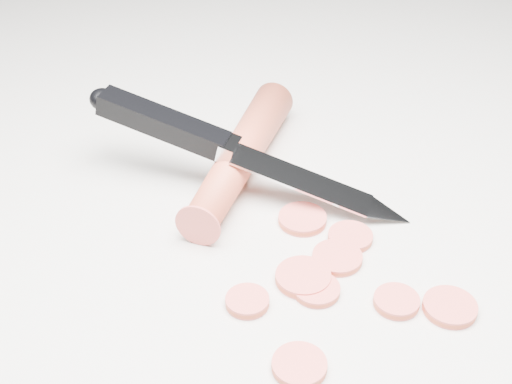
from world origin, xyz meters
TOP-DOWN VIEW (x-y plane):
  - ground at (0.00, 0.00)m, footprint 2.40×2.40m
  - carrot at (0.03, 0.07)m, footprint 0.18×0.14m
  - carrot_slice_0 at (-0.05, -0.06)m, footprint 0.03×0.03m
  - carrot_slice_1 at (-0.06, -0.12)m, footprint 0.04×0.04m
  - carrot_slice_2 at (0.03, -0.06)m, footprint 0.04×0.04m
  - carrot_slice_3 at (0.05, -0.05)m, footprint 0.03×0.03m
  - carrot_slice_4 at (0.03, -0.01)m, footprint 0.04×0.04m
  - carrot_slice_5 at (-0.01, -0.06)m, footprint 0.04×0.04m
  - carrot_slice_6 at (0.06, -0.14)m, footprint 0.04×0.04m
  - carrot_slice_7 at (0.03, -0.12)m, footprint 0.03×0.03m
  - carrot_slice_8 at (-0.01, -0.08)m, footprint 0.03×0.03m
  - kitchen_knife at (0.02, 0.05)m, footprint 0.19×0.24m

SIDE VIEW (x-z plane):
  - ground at x=0.00m, z-range 0.00..0.00m
  - carrot_slice_8 at x=-0.01m, z-range 0.00..0.01m
  - carrot_slice_3 at x=0.05m, z-range 0.00..0.01m
  - carrot_slice_2 at x=0.03m, z-range 0.00..0.01m
  - carrot_slice_1 at x=-0.06m, z-range 0.00..0.01m
  - carrot_slice_6 at x=0.06m, z-range 0.00..0.01m
  - carrot_slice_4 at x=0.03m, z-range 0.00..0.01m
  - carrot_slice_7 at x=0.03m, z-range 0.00..0.01m
  - carrot_slice_0 at x=-0.05m, z-range 0.00..0.01m
  - carrot_slice_5 at x=-0.01m, z-range 0.00..0.01m
  - carrot at x=0.03m, z-range 0.00..0.03m
  - kitchen_knife at x=0.02m, z-range 0.00..0.08m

